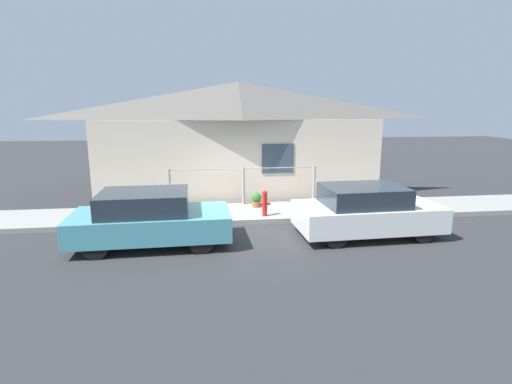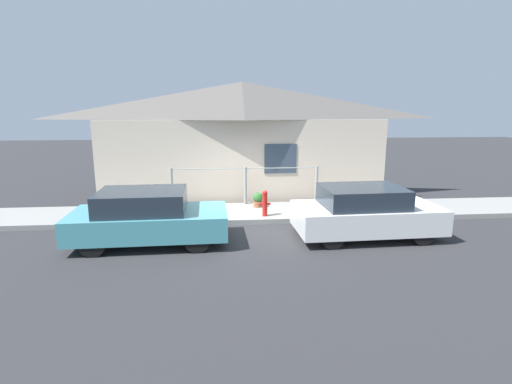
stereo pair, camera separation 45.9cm
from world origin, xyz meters
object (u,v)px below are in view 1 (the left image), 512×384
at_px(fire_hydrant, 265,203).
at_px(car_right, 366,211).
at_px(car_left, 150,218).
at_px(potted_plant_near_hydrant, 257,200).

bearing_deg(fire_hydrant, car_right, -34.98).
relative_size(car_left, potted_plant_near_hydrant, 8.11).
xyz_separation_m(car_left, car_right, (5.53, -0.00, -0.01)).
bearing_deg(potted_plant_near_hydrant, car_right, -47.88).
xyz_separation_m(car_left, fire_hydrant, (3.11, 1.70, -0.12)).
bearing_deg(car_right, potted_plant_near_hydrant, 130.23).
bearing_deg(potted_plant_near_hydrant, car_left, -137.10).
xyz_separation_m(fire_hydrant, potted_plant_near_hydrant, (-0.10, 1.09, -0.16)).
distance_m(car_right, potted_plant_near_hydrant, 3.78).
distance_m(car_left, potted_plant_near_hydrant, 4.12).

